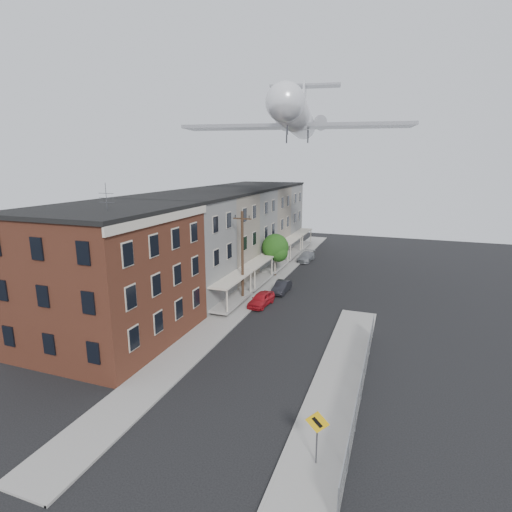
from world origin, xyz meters
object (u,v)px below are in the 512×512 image
(warning_sign, at_px, (317,429))
(airplane, at_px, (297,118))
(utility_pole, at_px, (242,256))
(street_tree, at_px, (276,249))
(car_near, at_px, (261,299))
(car_mid, at_px, (282,287))
(car_far, at_px, (306,257))

(warning_sign, height_order, airplane, airplane)
(utility_pole, xyz_separation_m, street_tree, (0.33, 9.92, -1.22))
(utility_pole, height_order, street_tree, utility_pole)
(airplane, bearing_deg, utility_pole, -102.62)
(car_near, distance_m, car_mid, 4.56)
(utility_pole, relative_size, airplane, 0.32)
(car_far, bearing_deg, airplane, -83.70)
(car_far, height_order, airplane, airplane)
(car_near, relative_size, car_mid, 1.04)
(street_tree, relative_size, car_mid, 1.41)
(utility_pole, bearing_deg, airplane, 77.38)
(car_mid, distance_m, car_far, 14.47)
(warning_sign, distance_m, airplane, 34.99)
(car_mid, relative_size, airplane, 0.13)
(warning_sign, relative_size, car_far, 0.65)
(car_far, xyz_separation_m, airplane, (0.38, -8.10, 17.58))
(street_tree, bearing_deg, airplane, 19.24)
(warning_sign, distance_m, utility_pole, 22.25)
(street_tree, xyz_separation_m, airplane, (2.06, 0.72, 14.75))
(car_far, bearing_deg, warning_sign, -72.72)
(warning_sign, distance_m, car_far, 38.89)
(warning_sign, bearing_deg, airplane, 106.55)
(utility_pole, bearing_deg, warning_sign, -59.52)
(warning_sign, xyz_separation_m, airplane, (-8.82, 29.67, 16.32))
(street_tree, bearing_deg, warning_sign, -69.42)
(warning_sign, bearing_deg, car_mid, 109.98)
(car_mid, height_order, car_far, car_far)
(street_tree, relative_size, car_far, 1.21)
(street_tree, bearing_deg, car_far, 79.25)
(utility_pole, bearing_deg, car_near, -6.05)
(utility_pole, distance_m, car_near, 4.50)
(utility_pole, relative_size, car_mid, 2.43)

